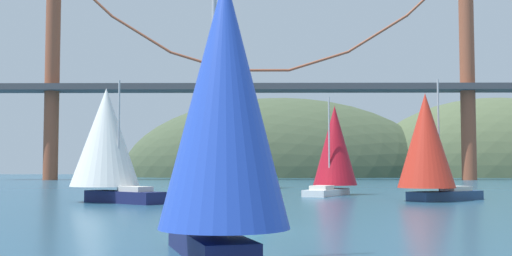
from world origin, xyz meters
The scene contains 9 objects.
ground_plane centered at (0.00, 0.00, 0.00)m, with size 360.00×360.00×0.00m, color navy.
headland_center centered at (5.00, 135.00, 0.00)m, with size 80.64×44.00×40.16m, color #425138.
headland_right centered at (60.00, 135.00, 0.00)m, with size 67.51×44.00×40.19m, color #4C5B3D.
suspension_bridge centered at (0.00, 95.00, 19.46)m, with size 116.41×6.00×42.72m.
sailboat_blue_spinnaker centered at (-0.53, -8.85, 4.08)m, with size 4.31×7.07×8.81m.
sailboat_teal_sail centered at (-0.25, 49.72, 4.67)m, with size 6.42×9.57×9.43m.
sailboat_crimson_sail centered at (7.21, 32.66, 4.27)m, with size 6.14×8.27×8.93m.
sailboat_white_mainsail centered at (-10.99, 20.80, 4.53)m, with size 8.59×7.86×8.88m.
sailboat_scarlet_sail centered at (13.03, 22.05, 4.28)m, with size 8.11×6.99×9.34m.
Camera 1 is at (0.50, -25.46, 2.61)m, focal length 44.04 mm.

